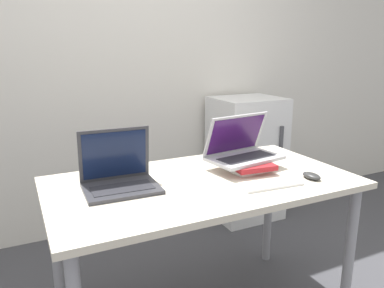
# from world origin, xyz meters

# --- Properties ---
(wall_back) EXTENTS (8.00, 0.05, 2.70)m
(wall_back) POSITION_xyz_m (0.00, 1.65, 1.35)
(wall_back) COLOR silver
(wall_back) RESTS_ON ground_plane
(desk) EXTENTS (1.43, 0.77, 0.77)m
(desk) POSITION_xyz_m (0.00, 0.39, 0.68)
(desk) COLOR beige
(desk) RESTS_ON ground_plane
(laptop_left) EXTENTS (0.33, 0.26, 0.26)m
(laptop_left) POSITION_xyz_m (-0.38, 0.45, 0.82)
(laptop_left) COLOR #333338
(laptop_left) RESTS_ON desk
(book_stack) EXTENTS (0.23, 0.27, 0.05)m
(book_stack) POSITION_xyz_m (0.27, 0.43, 0.80)
(book_stack) COLOR white
(book_stack) RESTS_ON desk
(laptop_on_books) EXTENTS (0.40, 0.28, 0.23)m
(laptop_on_books) POSITION_xyz_m (0.27, 0.46, 0.86)
(laptop_on_books) COLOR #B2B2B7
(laptop_on_books) RESTS_ON book_stack
(wireless_keyboard) EXTENTS (0.30, 0.12, 0.01)m
(wireless_keyboard) POSITION_xyz_m (0.24, 0.18, 0.78)
(wireless_keyboard) COLOR white
(wireless_keyboard) RESTS_ON desk
(mouse) EXTENTS (0.06, 0.10, 0.03)m
(mouse) POSITION_xyz_m (0.47, 0.17, 0.78)
(mouse) COLOR #2D2D2D
(mouse) RESTS_ON desk
(mini_fridge) EXTENTS (0.53, 0.48, 1.00)m
(mini_fridge) POSITION_xyz_m (0.91, 1.36, 0.50)
(mini_fridge) COLOR white
(mini_fridge) RESTS_ON ground_plane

